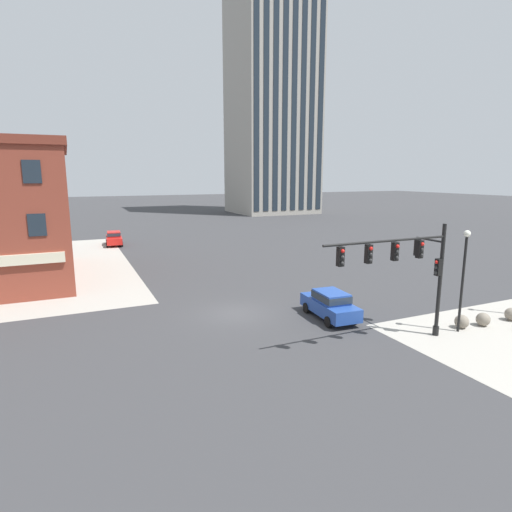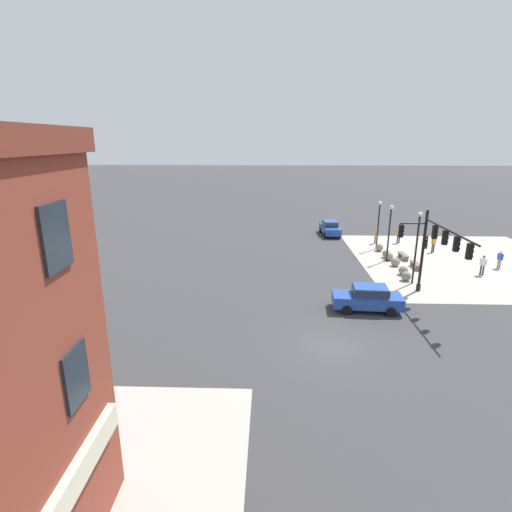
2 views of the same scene
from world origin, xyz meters
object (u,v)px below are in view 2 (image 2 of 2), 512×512
street_lamp_mid_sidewalk (390,226)px  bollard_sphere_curb_d (389,256)px  bench_near_signal (416,265)px  car_main_southbound_far (330,227)px  pedestrian_near_bench (500,259)px  bollard_sphere_curb_b (403,270)px  bench_mid_block (403,256)px  pedestrian_at_curb (399,234)px  street_lamp_corner_near (417,240)px  street_lamp_corner_far (379,219)px  traffic_signal_main (433,244)px  bollard_sphere_curb_a (406,276)px  bollard_sphere_curb_c (395,262)px  pedestrian_by_lamp (376,234)px  car_main_northbound_near (368,297)px  bollard_sphere_curb_f (379,247)px  pedestrian_walking_east (434,242)px  bollard_sphere_curb_e (386,254)px

street_lamp_mid_sidewalk → bollard_sphere_curb_d: bearing=-51.5°
bench_near_signal → car_main_southbound_far: car_main_southbound_far is taller
pedestrian_near_bench → bollard_sphere_curb_b: bearing=102.8°
bench_mid_block → pedestrian_at_curb: (5.95, -1.36, 0.69)m
street_lamp_corner_near → street_lamp_corner_far: (10.09, 0.19, -0.38)m
traffic_signal_main → street_lamp_mid_sidewalk: 9.41m
bollard_sphere_curb_a → street_lamp_mid_sidewalk: bearing=0.4°
traffic_signal_main → bollard_sphere_curb_c: size_ratio=9.78×
bollard_sphere_curb_c → bench_mid_block: (2.27, -1.41, -0.06)m
pedestrian_by_lamp → pedestrian_near_bench: bearing=-134.1°
street_lamp_mid_sidewalk → car_main_southbound_far: street_lamp_mid_sidewalk is taller
bollard_sphere_curb_d → street_lamp_corner_near: street_lamp_corner_near is taller
bollard_sphere_curb_d → bench_near_signal: size_ratio=0.42×
bollard_sphere_curb_c → pedestrian_at_curb: pedestrian_at_curb is taller
street_lamp_mid_sidewalk → car_main_northbound_near: street_lamp_mid_sidewalk is taller
bollard_sphere_curb_f → street_lamp_corner_far: size_ratio=0.16×
pedestrian_at_curb → pedestrian_walking_east: pedestrian_walking_east is taller
street_lamp_mid_sidewalk → bench_near_signal: bearing=-136.9°
street_lamp_corner_far → bollard_sphere_curb_e: bearing=-177.2°
street_lamp_mid_sidewalk → bollard_sphere_curb_a: bearing=-179.6°
traffic_signal_main → car_main_southbound_far: 20.27m
bollard_sphere_curb_b → bollard_sphere_curb_f: size_ratio=1.00×
bollard_sphere_curb_b → bollard_sphere_curb_d: size_ratio=1.00×
bollard_sphere_curb_a → car_main_northbound_near: size_ratio=0.17×
bollard_sphere_curb_d → bollard_sphere_curb_c: bearing=-177.8°
pedestrian_near_bench → street_lamp_corner_near: street_lamp_corner_near is taller
traffic_signal_main → bench_near_signal: (7.31, -1.87, -3.72)m
pedestrian_near_bench → car_main_northbound_near: 16.34m
pedestrian_near_bench → bench_mid_block: bearing=70.4°
bollard_sphere_curb_f → street_lamp_mid_sidewalk: (-3.40, 0.23, 2.88)m
bench_mid_block → pedestrian_walking_east: size_ratio=1.02×
bollard_sphere_curb_e → bollard_sphere_curb_f: same height
pedestrian_by_lamp → street_lamp_mid_sidewalk: (-6.41, 0.56, 2.24)m
bollard_sphere_curb_d → street_lamp_corner_far: 4.82m
bench_mid_block → bollard_sphere_curb_a: bearing=164.2°
car_main_southbound_far → car_main_northbound_near: bearing=178.2°
bollard_sphere_curb_a → street_lamp_corner_near: 3.19m
pedestrian_by_lamp → street_lamp_corner_near: 12.56m
pedestrian_by_lamp → street_lamp_corner_near: street_lamp_corner_near is taller
bench_mid_block → pedestrian_near_bench: (-2.62, -7.35, 0.57)m
bollard_sphere_curb_c → pedestrian_near_bench: (-0.35, -8.77, 0.51)m
pedestrian_at_curb → pedestrian_by_lamp: size_ratio=0.99×
bollard_sphere_curb_d → bench_mid_block: size_ratio=0.42×
bollard_sphere_curb_e → car_main_southbound_far: car_main_southbound_far is taller
bollard_sphere_curb_d → bench_near_signal: (-2.28, -1.66, -0.06)m
bollard_sphere_curb_e → pedestrian_near_bench: bearing=-108.5°
bollard_sphere_curb_e → car_main_northbound_near: 13.06m
street_lamp_corner_near → car_main_southbound_far: street_lamp_corner_near is taller
bench_near_signal → pedestrian_walking_east: 6.24m
traffic_signal_main → bollard_sphere_curb_a: 5.48m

